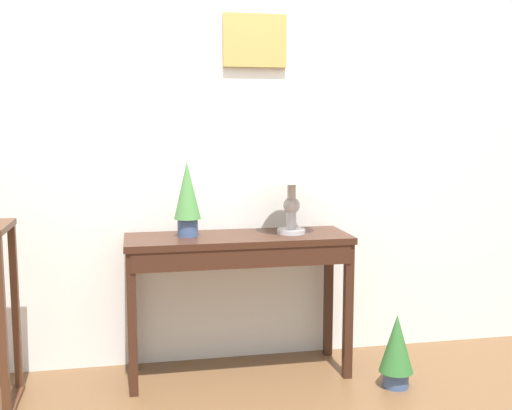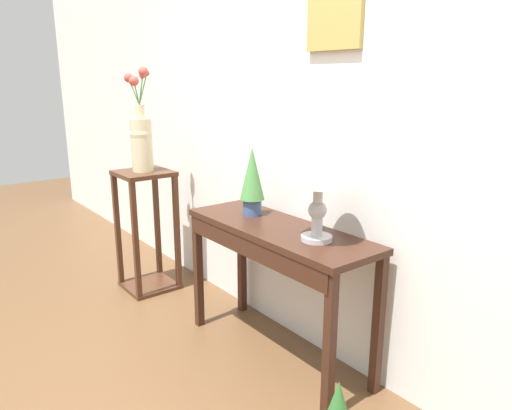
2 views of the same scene
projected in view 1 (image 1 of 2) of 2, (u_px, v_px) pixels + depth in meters
name	position (u px, v px, depth m)	size (l,w,h in m)	color
back_wall_with_art	(236.00, 116.00, 3.47)	(9.00, 0.13, 2.80)	silver
console_table	(239.00, 257.00, 3.26)	(1.19, 0.40, 0.77)	#381E14
table_lamp	(292.00, 162.00, 3.27)	(0.32, 0.32, 0.53)	#B7B7BC
potted_plant_on_console	(187.00, 196.00, 3.21)	(0.14, 0.14, 0.39)	#3D5684
potted_plant_floor	(396.00, 348.00, 3.17)	(0.18, 0.18, 0.39)	#3D5684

